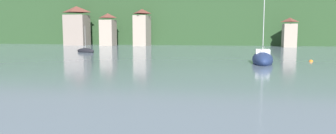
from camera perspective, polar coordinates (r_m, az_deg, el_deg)
wooded_hillside at (r=118.90m, az=8.03°, el=7.40°), size 352.00×49.53×32.59m
shore_building_west at (r=95.28m, az=-16.16°, el=7.08°), size 6.41×5.32×11.18m
shore_building_westcentral at (r=90.79m, az=-10.80°, el=6.60°), size 3.92×4.24×9.01m
shore_building_central at (r=88.58m, az=-4.70°, el=7.06°), size 3.84×6.23×10.13m
shore_building_eastcentral at (r=85.63m, az=21.10°, el=5.79°), size 3.24×4.29×7.38m
sailboat_far_1 at (r=39.69m, az=16.72°, el=1.38°), size 2.75×7.38×10.75m
sailboat_far_5 at (r=60.71m, az=-14.69°, el=2.81°), size 4.44×2.82×5.17m
mooring_buoy_far at (r=44.27m, az=24.44°, el=0.89°), size 0.50×0.50×0.50m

